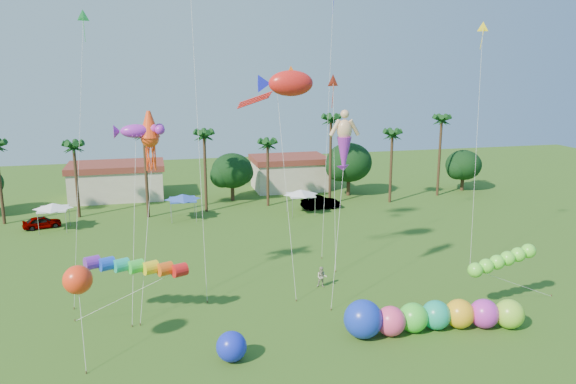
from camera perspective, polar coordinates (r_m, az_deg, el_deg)
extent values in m
plane|color=#285116|center=(34.21, 4.24, -18.66)|extent=(160.00, 160.00, 0.00)
cylinder|color=#3A2819|center=(70.94, -27.20, 0.61)|extent=(0.36, 0.36, 9.00)
cylinder|color=#3A2819|center=(70.51, -20.68, 0.94)|extent=(0.36, 0.36, 8.50)
cylinder|color=#3A2819|center=(67.87, -14.21, 1.59)|extent=(0.36, 0.36, 10.00)
cylinder|color=#3A2819|center=(69.18, -8.40, 1.85)|extent=(0.36, 0.36, 9.50)
cylinder|color=#3A2819|center=(71.46, -2.06, 1.72)|extent=(0.36, 0.36, 8.00)
cylinder|color=#3A2819|center=(72.27, 4.32, 3.03)|extent=(0.36, 0.36, 11.00)
cylinder|color=#3A2819|center=(74.40, 10.42, 2.35)|extent=(0.36, 0.36, 9.00)
cylinder|color=#3A2819|center=(79.59, 15.12, 3.35)|extent=(0.36, 0.36, 10.50)
sphere|color=#113814|center=(74.65, -5.70, 2.17)|extent=(5.46, 5.46, 5.46)
sphere|color=#113814|center=(77.44, 6.21, 3.02)|extent=(6.30, 6.30, 6.30)
sphere|color=#113814|center=(84.04, 17.40, 2.64)|extent=(5.04, 5.04, 5.04)
cube|color=beige|center=(79.38, -16.97, 0.82)|extent=(12.00, 7.00, 4.00)
cube|color=beige|center=(81.55, 0.09, 1.70)|extent=(10.00, 7.00, 4.00)
pyramid|color=white|center=(66.28, -22.77, -1.30)|extent=(3.00, 3.00, 0.60)
pyramid|color=blue|center=(66.46, -10.66, -0.46)|extent=(3.00, 3.00, 0.60)
pyramid|color=white|center=(67.65, 1.30, 0.00)|extent=(3.00, 3.00, 0.60)
imported|color=#4C4C54|center=(68.08, -23.72, -2.83)|extent=(4.28, 2.57, 1.37)
imported|color=#4C4C54|center=(70.73, 3.35, -1.06)|extent=(4.98, 1.97, 1.61)
imported|color=#A4A188|center=(46.39, 3.45, -8.63)|extent=(1.01, 0.89, 1.74)
sphere|color=#FD427E|center=(39.25, 10.39, -12.77)|extent=(2.03, 2.03, 2.03)
sphere|color=#40DF34|center=(40.04, 12.60, -12.34)|extent=(2.03, 2.03, 2.03)
sphere|color=#17A784|center=(40.78, 14.79, -11.98)|extent=(2.03, 2.03, 2.03)
sphere|color=yellow|center=(41.41, 17.02, -11.74)|extent=(2.03, 2.03, 2.03)
sphere|color=#C52EBD|center=(41.94, 19.30, -11.58)|extent=(2.03, 2.03, 2.03)
sphere|color=#92E132|center=(42.48, 21.56, -11.45)|extent=(2.03, 2.03, 2.03)
sphere|color=#1633CA|center=(38.58, 7.64, -12.68)|extent=(2.83, 2.83, 2.60)
sphere|color=#1726D3|center=(35.87, -5.77, -15.35)|extent=(1.89, 1.89, 1.89)
cylinder|color=red|center=(40.76, -13.42, -7.93)|extent=(6.99, 2.53, 0.94)
cylinder|color=silver|center=(42.04, -16.03, -10.09)|extent=(7.43, 1.24, 3.65)
cylinder|color=brown|center=(43.64, -20.83, -12.07)|extent=(0.08, 0.08, 0.16)
ellipsoid|color=#68F636|center=(43.53, 18.49, -7.53)|extent=(5.90, 3.35, 1.30)
cylinder|color=silver|center=(46.42, 22.04, -8.63)|extent=(7.50, 0.84, 3.20)
cylinder|color=brown|center=(49.46, 25.19, -9.48)|extent=(0.08, 0.08, 0.16)
sphere|color=#FF3614|center=(36.40, -20.58, -8.35)|extent=(2.32, 2.32, 1.76)
cylinder|color=silver|center=(36.52, -20.20, -12.69)|extent=(0.30, 1.93, 5.21)
cylinder|color=brown|center=(36.80, -19.81, -16.87)|extent=(0.08, 0.08, 0.16)
cylinder|color=silver|center=(42.26, 5.06, -3.55)|extent=(1.89, 3.16, 11.90)
cylinder|color=brown|center=(42.65, 4.39, -11.80)|extent=(0.08, 0.08, 0.16)
ellipsoid|color=red|center=(44.80, 0.29, 10.99)|extent=(5.40, 1.83, 2.24)
cylinder|color=silver|center=(43.61, 0.57, 0.07)|extent=(0.71, 4.53, 16.38)
cylinder|color=brown|center=(44.02, 0.85, -10.95)|extent=(0.08, 0.08, 0.16)
cylinder|color=silver|center=(43.74, -9.14, 6.36)|extent=(0.06, 6.10, 26.04)
cylinder|color=brown|center=(44.20, -8.21, -10.98)|extent=(0.08, 0.08, 0.16)
cone|color=#FF4314|center=(42.85, -13.85, 5.30)|extent=(1.61, 1.61, 4.25)
cylinder|color=silver|center=(41.72, -14.31, -3.71)|extent=(1.39, 4.95, 12.49)
cylinder|color=brown|center=(41.62, -14.79, -12.88)|extent=(0.08, 0.08, 0.16)
ellipsoid|color=purple|center=(42.65, -15.24, 6.00)|extent=(3.89, 2.45, 1.43)
cylinder|color=silver|center=(41.55, -15.40, -3.41)|extent=(0.94, 4.88, 13.09)
cylinder|color=brown|center=(41.58, -15.56, -12.95)|extent=(0.08, 0.08, 0.16)
cone|color=red|center=(49.97, 4.61, 11.07)|extent=(1.38, 0.78, 1.38)
cylinder|color=silver|center=(49.26, 4.73, 1.48)|extent=(0.59, 3.34, 16.31)
cylinder|color=brown|center=(49.92, 4.86, -8.03)|extent=(0.08, 0.08, 0.16)
cone|color=yellow|center=(52.82, 19.19, 15.46)|extent=(1.01, 0.79, 1.07)
cylinder|color=silver|center=(51.50, 18.57, 3.92)|extent=(1.59, 3.28, 20.86)
cylinder|color=brown|center=(52.30, 17.98, -7.65)|extent=(0.08, 0.08, 0.16)
cone|color=#31D354|center=(45.78, -20.09, 16.37)|extent=(1.06, 0.68, 1.07)
cylinder|color=silver|center=(44.40, -20.50, 2.67)|extent=(1.92, 4.00, 21.24)
cylinder|color=brown|center=(45.59, -20.91, -10.98)|extent=(0.08, 0.08, 0.16)
cylinder|color=silver|center=(52.06, 4.04, 6.63)|extent=(1.76, 3.11, 24.41)
cylinder|color=brown|center=(53.11, 3.44, -6.69)|extent=(0.08, 0.08, 0.16)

